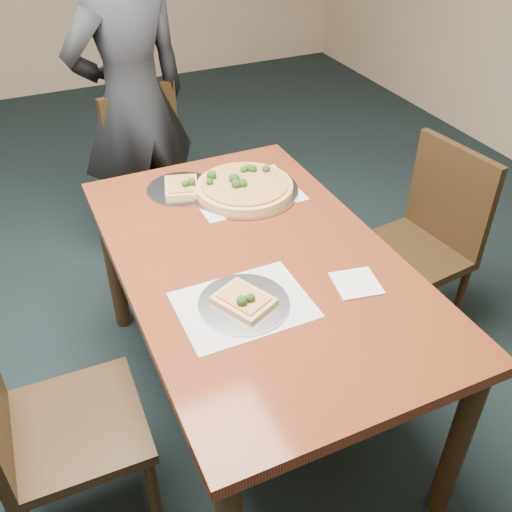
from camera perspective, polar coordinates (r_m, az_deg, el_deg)
name	(u,v)px	position (r m, az deg, el deg)	size (l,w,h in m)	color
ground	(166,437)	(2.38, -9.02, -17.44)	(8.00, 8.00, 0.00)	black
dining_table	(256,277)	(2.00, 0.00, -2.11)	(0.90, 1.50, 0.75)	#5B2312
chair_far	(157,170)	(3.01, -9.90, 8.43)	(0.52, 0.52, 0.91)	black
chair_left	(43,423)	(1.86, -20.56, -15.35)	(0.43, 0.43, 0.91)	black
chair_right	(424,237)	(2.55, 16.45, 1.81)	(0.47, 0.47, 0.91)	black
diner	(133,103)	(2.94, -12.24, 14.76)	(0.62, 0.41, 1.71)	black
placemat_main	(245,192)	(2.31, -1.14, 6.45)	(0.42, 0.32, 0.00)	white
placemat_near	(244,305)	(1.75, -1.24, -4.91)	(0.40, 0.30, 0.00)	white
pizza_pan	(244,187)	(2.30, -1.19, 6.93)	(0.43, 0.43, 0.07)	silver
slice_plate_near	(244,302)	(1.74, -1.23, -4.61)	(0.28, 0.28, 0.06)	silver
slice_plate_far	(182,188)	(2.33, -7.42, 6.78)	(0.28, 0.28, 0.06)	silver
napkin	(356,283)	(1.85, 10.00, -2.71)	(0.14, 0.14, 0.01)	white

